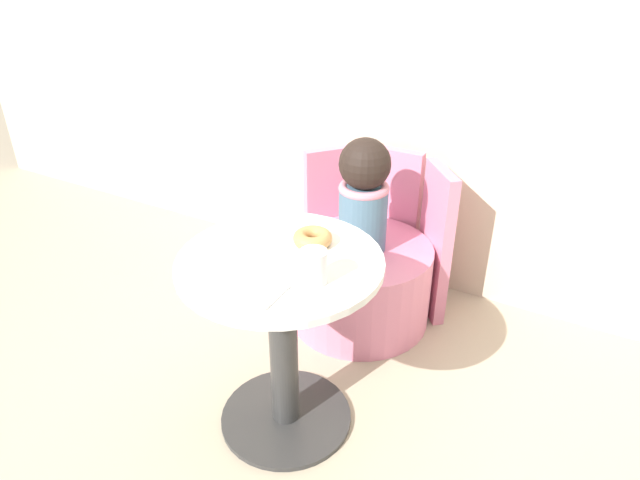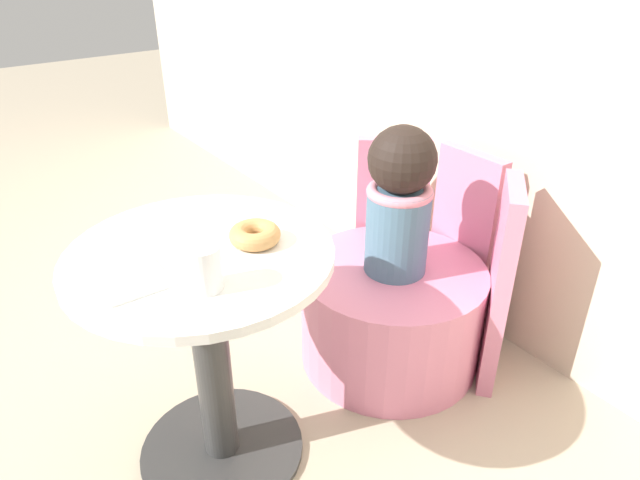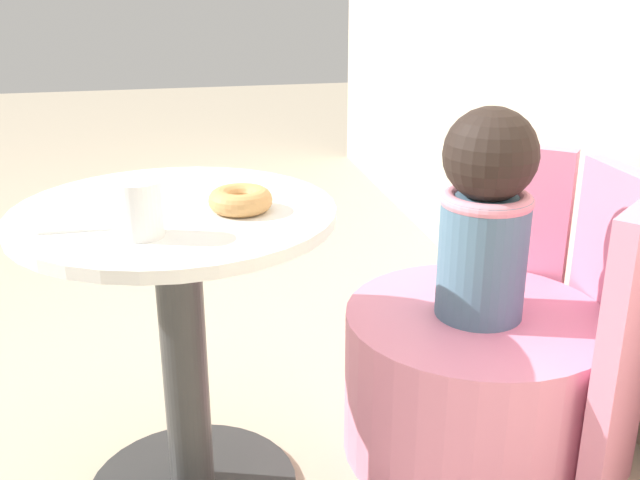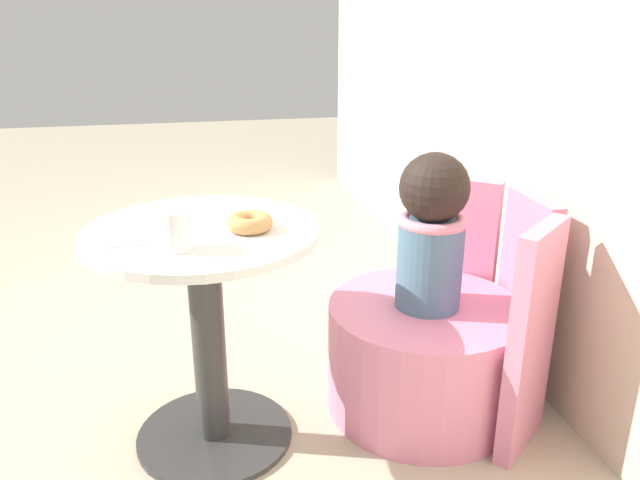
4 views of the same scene
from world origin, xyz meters
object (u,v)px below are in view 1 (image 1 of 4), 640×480
(donut, at_px, (313,238))
(tub_chair, at_px, (360,283))
(round_table, at_px, (283,321))
(child_figure, at_px, (364,194))
(cup, at_px, (314,267))

(donut, bearing_deg, tub_chair, 97.56)
(tub_chair, distance_m, donut, 0.76)
(round_table, relative_size, child_figure, 1.40)
(round_table, height_order, cup, cup)
(tub_chair, distance_m, cup, 0.94)
(donut, bearing_deg, cup, -59.86)
(tub_chair, bearing_deg, round_table, -87.44)
(child_figure, bearing_deg, cup, -76.16)
(donut, xyz_separation_m, cup, (0.11, -0.19, 0.03))
(child_figure, relative_size, cup, 4.78)
(round_table, xyz_separation_m, cup, (0.15, -0.06, 0.29))
(child_figure, xyz_separation_m, donut, (0.07, -0.55, 0.09))
(tub_chair, bearing_deg, child_figure, -75.96)
(donut, height_order, cup, cup)
(tub_chair, distance_m, child_figure, 0.43)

